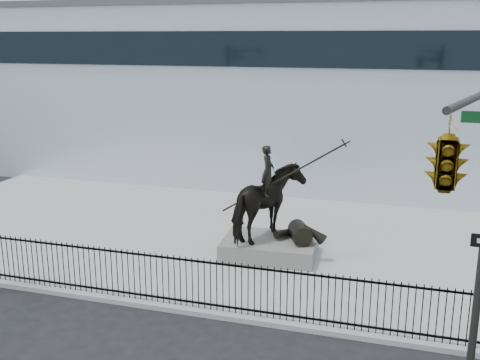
# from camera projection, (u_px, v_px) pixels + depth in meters

# --- Properties ---
(ground) EXTENTS (120.00, 120.00, 0.00)m
(ground) POSITION_uv_depth(u_px,v_px,m) (183.00, 334.00, 14.65)
(ground) COLOR black
(ground) RESTS_ON ground
(plaza) EXTENTS (30.00, 12.00, 0.15)m
(plaza) POSITION_uv_depth(u_px,v_px,m) (254.00, 241.00, 21.13)
(plaza) COLOR #9A9A97
(plaza) RESTS_ON ground
(building) EXTENTS (44.00, 14.00, 9.00)m
(building) POSITION_uv_depth(u_px,v_px,m) (314.00, 92.00, 32.09)
(building) COLOR white
(building) RESTS_ON ground
(picket_fence) EXTENTS (22.10, 0.10, 1.50)m
(picket_fence) POSITION_uv_depth(u_px,v_px,m) (199.00, 283.00, 15.59)
(picket_fence) COLOR black
(picket_fence) RESTS_ON plaza
(statue_plinth) EXTENTS (3.31, 2.37, 0.60)m
(statue_plinth) POSITION_uv_depth(u_px,v_px,m) (270.00, 247.00, 19.48)
(statue_plinth) COLOR #63605A
(statue_plinth) RESTS_ON plaza
(equestrian_statue) EXTENTS (4.09, 2.64, 3.47)m
(equestrian_statue) POSITION_uv_depth(u_px,v_px,m) (272.00, 205.00, 19.08)
(equestrian_statue) COLOR black
(equestrian_statue) RESTS_ON statue_plinth
(traffic_signal_right) EXTENTS (2.17, 6.86, 7.00)m
(traffic_signal_right) POSITION_uv_depth(u_px,v_px,m) (475.00, 196.00, 9.79)
(traffic_signal_right) COLOR #282A24
(traffic_signal_right) RESTS_ON ground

